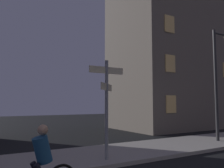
% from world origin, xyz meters
% --- Properties ---
extents(sidewalk_kerb, '(40.00, 3.26, 0.14)m').
position_xyz_m(sidewalk_kerb, '(0.00, 7.30, 0.07)').
color(sidewalk_kerb, '#9E9991').
rests_on(sidewalk_kerb, ground_plane).
extents(signpost, '(1.37, 0.99, 3.44)m').
position_xyz_m(signpost, '(-0.54, 6.34, 2.17)').
color(signpost, gray).
rests_on(signpost, sidewalk_kerb).
extents(street_lamp, '(1.45, 0.28, 5.83)m').
position_xyz_m(street_lamp, '(6.55, 6.86, 3.58)').
color(street_lamp, '#2D2D30').
rests_on(street_lamp, sidewalk_kerb).
extents(cyclist, '(1.81, 0.38, 1.61)m').
position_xyz_m(cyclist, '(-3.36, 4.21, 0.75)').
color(cyclist, black).
rests_on(cyclist, ground_plane).
extents(building_right_block, '(12.72, 6.37, 19.69)m').
position_xyz_m(building_right_block, '(11.79, 13.94, 9.84)').
color(building_right_block, '#6B6056').
rests_on(building_right_block, ground_plane).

